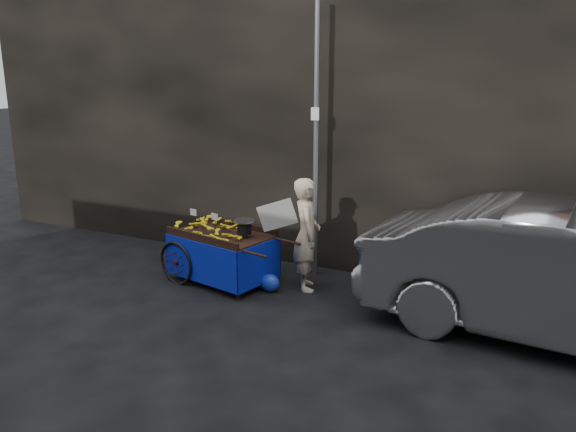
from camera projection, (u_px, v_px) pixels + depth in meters
The scene contains 7 objects.
ground at pixel (255, 300), 7.52m from camera, with size 80.00×80.00×0.00m, color black.
building_wall at pixel (354, 102), 8.99m from camera, with size 13.50×2.00×5.00m.
street_pole at pixel (316, 141), 8.02m from camera, with size 0.12×0.10×4.00m.
banana_cart at pixel (220, 238), 8.08m from camera, with size 2.07×1.24×1.06m.
vendor at pixel (306, 234), 7.75m from camera, with size 0.96×0.69×1.58m.
plastic_bag at pixel (270, 283), 7.80m from camera, with size 0.28×0.22×0.25m, color #1936BF.
parked_car at pixel (574, 278), 6.20m from camera, with size 1.62×4.64×1.53m, color #B4B6BB.
Camera 1 is at (3.49, -6.09, 2.96)m, focal length 35.00 mm.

